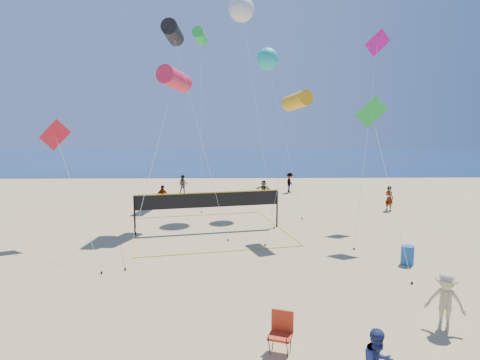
{
  "coord_description": "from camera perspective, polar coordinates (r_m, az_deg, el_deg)",
  "views": [
    {
      "loc": [
        -1.0,
        -10.45,
        6.42
      ],
      "look_at": [
        -0.76,
        2.0,
        4.68
      ],
      "focal_mm": 32.0,
      "sensor_mm": 36.0,
      "label": 1
    }
  ],
  "objects": [
    {
      "name": "kite_2",
      "position": [
        24.09,
        7.61,
        10.41
      ],
      "size": [
        2.72,
        3.64,
        8.05
      ],
      "rotation": [
        0.0,
        0.0,
        0.39
      ],
      "color": "orange",
      "rests_on": "ground"
    },
    {
      "name": "kite_6",
      "position": [
        32.35,
        0.2,
        21.8
      ],
      "size": [
        2.81,
        7.54,
        15.06
      ],
      "rotation": [
        0.0,
        0.0,
        0.08
      ],
      "color": "silver",
      "rests_on": "ground"
    },
    {
      "name": "kite_8",
      "position": [
        35.58,
        -5.36,
        18.55
      ],
      "size": [
        1.13,
        6.63,
        13.57
      ],
      "rotation": [
        0.0,
        0.0,
        -0.13
      ],
      "color": "green",
      "rests_on": "ground"
    },
    {
      "name": "kite_7",
      "position": [
        31.09,
        3.7,
        15.82
      ],
      "size": [
        2.89,
        4.25,
        11.45
      ],
      "rotation": [
        0.0,
        0.0,
        -0.01
      ],
      "color": "#1CB6AF",
      "rests_on": "ground"
    },
    {
      "name": "far_person_1",
      "position": [
        35.23,
        3.15,
        -1.29
      ],
      "size": [
        1.44,
        1.13,
        1.53
      ],
      "primitive_type": "imported",
      "rotation": [
        0.0,
        0.0,
        -0.55
      ],
      "color": "gray",
      "rests_on": "ground"
    },
    {
      "name": "far_person_2",
      "position": [
        32.41,
        19.26,
        -2.31
      ],
      "size": [
        0.71,
        0.78,
        1.79
      ],
      "primitive_type": "imported",
      "rotation": [
        0.0,
        0.0,
        2.14
      ],
      "color": "gray",
      "rests_on": "ground"
    },
    {
      "name": "trash_barrel",
      "position": [
        20.85,
        21.42,
        -9.31
      ],
      "size": [
        0.75,
        0.75,
        0.85
      ],
      "primitive_type": "cylinder",
      "rotation": [
        0.0,
        0.0,
        -0.42
      ],
      "color": "#1853A1",
      "rests_on": "ground"
    },
    {
      "name": "kite_5",
      "position": [
        29.12,
        17.74,
        15.88
      ],
      "size": [
        4.05,
        7.4,
        12.16
      ],
      "rotation": [
        0.0,
        0.0,
        0.32
      ],
      "color": "#CA1491",
      "rests_on": "ground"
    },
    {
      "name": "far_person_3",
      "position": [
        37.88,
        -7.58,
        -0.6
      ],
      "size": [
        0.86,
        0.7,
        1.66
      ],
      "primitive_type": "imported",
      "rotation": [
        0.0,
        0.0,
        0.08
      ],
      "color": "gray",
      "rests_on": "ground"
    },
    {
      "name": "kite_3",
      "position": [
        24.27,
        -23.23,
        4.9
      ],
      "size": [
        4.68,
        5.5,
        6.51
      ],
      "rotation": [
        0.0,
        0.0,
        0.19
      ],
      "color": "red",
      "rests_on": "ground"
    },
    {
      "name": "kite_4",
      "position": [
        23.18,
        17.32,
        7.79
      ],
      "size": [
        1.67,
        6.53,
        7.68
      ],
      "rotation": [
        0.0,
        0.0,
        0.07
      ],
      "color": "green",
      "rests_on": "ground"
    },
    {
      "name": "volleyball_net",
      "position": [
        24.97,
        -4.23,
        -3.28
      ],
      "size": [
        10.18,
        10.07,
        2.3
      ],
      "rotation": [
        0.0,
        0.0,
        0.21
      ],
      "color": "black",
      "rests_on": "ground"
    },
    {
      "name": "camp_chair",
      "position": [
        12.63,
        5.52,
        -19.21
      ],
      "size": [
        0.78,
        0.9,
        1.29
      ],
      "rotation": [
        0.0,
        0.0,
        -0.35
      ],
      "color": "red",
      "rests_on": "ground"
    },
    {
      "name": "kite_0",
      "position": [
        26.66,
        -8.72,
        13.17
      ],
      "size": [
        2.21,
        10.03,
        9.63
      ],
      "rotation": [
        0.0,
        0.0,
        -0.33
      ],
      "color": "#CF2143",
      "rests_on": "ground"
    },
    {
      "name": "kite_1",
      "position": [
        27.8,
        -8.96,
        18.83
      ],
      "size": [
        3.97,
        6.04,
        12.36
      ],
      "rotation": [
        0.0,
        0.0,
        -0.07
      ],
      "color": "black",
      "rests_on": "ground"
    },
    {
      "name": "ocean",
      "position": [
        72.74,
        -0.31,
        2.9
      ],
      "size": [
        140.0,
        50.0,
        0.03
      ],
      "primitive_type": "cube",
      "color": "navy",
      "rests_on": "ground"
    },
    {
      "name": "far_person_4",
      "position": [
        38.49,
        6.66,
        -0.36
      ],
      "size": [
        1.05,
        1.31,
        1.78
      ],
      "primitive_type": "imported",
      "rotation": [
        0.0,
        0.0,
        1.18
      ],
      "color": "gray",
      "rests_on": "ground"
    },
    {
      "name": "bystander_b",
      "position": [
        15.04,
        25.71,
        -14.36
      ],
      "size": [
        1.35,
        1.2,
        1.82
      ],
      "primitive_type": "imported",
      "rotation": [
        0.0,
        0.0,
        -0.56
      ],
      "color": "#C7B484",
      "rests_on": "ground"
    },
    {
      "name": "far_person_0",
      "position": [
        32.21,
        -10.3,
        -2.15
      ],
      "size": [
        1.02,
        0.93,
        1.68
      ],
      "primitive_type": "imported",
      "rotation": [
        0.0,
        0.0,
        0.68
      ],
      "color": "gray",
      "rests_on": "ground"
    }
  ]
}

